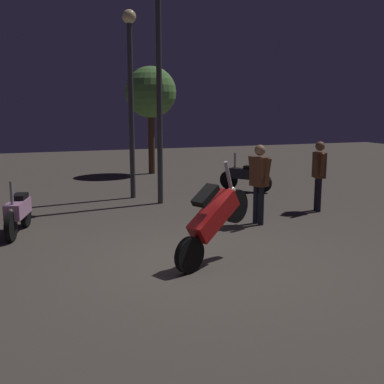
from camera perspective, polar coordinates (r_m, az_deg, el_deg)
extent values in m
plane|color=#4C443D|center=(7.71, 0.95, -8.50)|extent=(40.00, 40.00, 0.00)
cylinder|color=black|center=(7.16, -0.30, -7.62)|extent=(0.54, 0.34, 0.56)
cylinder|color=black|center=(7.82, 5.26, -1.70)|extent=(0.54, 0.34, 0.56)
cube|color=#B71414|center=(7.42, 2.63, -2.82)|extent=(1.00, 0.70, 0.76)
cube|color=black|center=(7.20, 1.62, -0.41)|extent=(0.49, 0.41, 0.32)
cylinder|color=gray|center=(7.57, 4.39, 2.11)|extent=(0.21, 0.15, 0.44)
sphere|color=#F2EABF|center=(7.69, 4.83, 0.22)|extent=(0.12, 0.12, 0.12)
cylinder|color=black|center=(10.43, -19.46, -2.48)|extent=(0.24, 0.57, 0.56)
cylinder|color=black|center=(9.39, -21.06, -3.96)|extent=(0.24, 0.57, 0.56)
cube|color=#C68CB7|center=(9.86, -20.31, -1.88)|extent=(0.53, 0.99, 0.30)
cube|color=black|center=(10.01, -20.09, -0.52)|extent=(0.34, 0.49, 0.10)
cylinder|color=gray|center=(9.46, -20.98, -0.11)|extent=(0.07, 0.07, 0.45)
sphere|color=#F2EABF|center=(9.43, -21.01, -2.16)|extent=(0.12, 0.12, 0.12)
cylinder|color=black|center=(13.87, 8.51, 1.09)|extent=(0.43, 0.50, 0.56)
cylinder|color=black|center=(14.33, 4.46, 1.47)|extent=(0.43, 0.50, 0.56)
cube|color=black|center=(14.05, 6.47, 2.21)|extent=(0.83, 0.93, 0.30)
cube|color=black|center=(13.94, 7.23, 2.96)|extent=(0.46, 0.49, 0.10)
cylinder|color=gray|center=(14.15, 5.22, 3.82)|extent=(0.08, 0.08, 0.45)
sphere|color=#F2EABF|center=(14.24, 4.84, 2.55)|extent=(0.12, 0.12, 0.12)
cylinder|color=black|center=(10.18, 7.73, -1.51)|extent=(0.12, 0.12, 0.83)
cylinder|color=black|center=(10.06, 8.36, -1.66)|extent=(0.12, 0.12, 0.83)
cube|color=#59331E|center=(10.00, 8.15, 2.45)|extent=(0.33, 0.41, 0.61)
sphere|color=#9E7251|center=(9.94, 8.21, 5.03)|extent=(0.23, 0.23, 0.23)
cylinder|color=#59331E|center=(10.16, 7.20, 2.78)|extent=(0.14, 0.20, 0.56)
cylinder|color=#59331E|center=(9.82, 9.13, 2.47)|extent=(0.14, 0.20, 0.56)
cylinder|color=black|center=(11.59, 15.08, -0.35)|extent=(0.12, 0.12, 0.81)
cylinder|color=black|center=(11.74, 14.85, -0.21)|extent=(0.12, 0.12, 0.81)
cube|color=#59331E|center=(11.56, 15.13, 3.18)|extent=(0.34, 0.42, 0.60)
sphere|color=brown|center=(11.51, 15.23, 5.37)|extent=(0.22, 0.22, 0.22)
cylinder|color=#59331E|center=(11.33, 15.49, 3.17)|extent=(0.14, 0.20, 0.55)
cylinder|color=#59331E|center=(11.78, 14.79, 3.47)|extent=(0.14, 0.20, 0.55)
cylinder|color=#38383D|center=(12.03, -3.97, 10.88)|extent=(0.14, 0.14, 5.21)
cylinder|color=#38383D|center=(12.84, -7.35, 9.47)|extent=(0.14, 0.14, 4.61)
sphere|color=#F9E59E|center=(13.04, -7.62, 20.28)|extent=(0.36, 0.36, 0.36)
cylinder|color=#4C331E|center=(17.55, -4.91, 6.02)|extent=(0.24, 0.24, 2.33)
sphere|color=#568C42|center=(17.51, -5.01, 11.94)|extent=(1.85, 1.85, 1.85)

